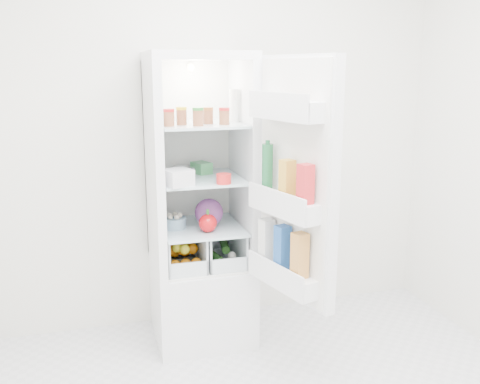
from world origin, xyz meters
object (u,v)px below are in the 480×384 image
object	(u,v)px
refrigerator	(199,236)
fridge_door	(293,187)
red_cabbage	(209,212)
mushroom_bowl	(174,223)

from	to	relation	value
refrigerator	fridge_door	world-z (taller)	refrigerator
red_cabbage	fridge_door	size ratio (longest dim) A/B	0.13
refrigerator	red_cabbage	bearing A→B (deg)	-57.36
refrigerator	red_cabbage	size ratio (longest dim) A/B	10.34
red_cabbage	fridge_door	distance (m)	0.69
refrigerator	mushroom_bowl	world-z (taller)	refrigerator
refrigerator	red_cabbage	distance (m)	0.19
refrigerator	mushroom_bowl	bearing A→B (deg)	-160.36
red_cabbage	mushroom_bowl	bearing A→B (deg)	175.48
refrigerator	red_cabbage	xyz separation A→B (m)	(0.05, -0.08, 0.17)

